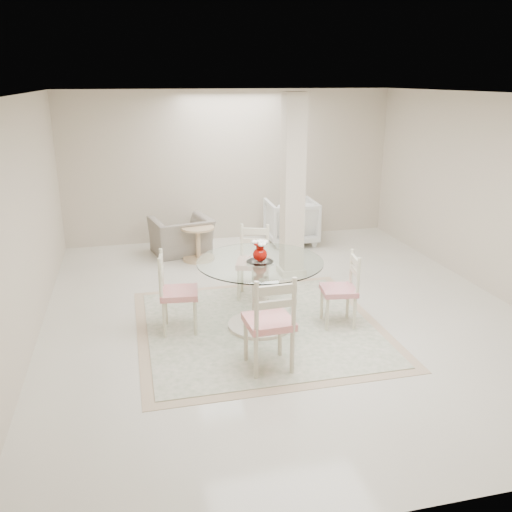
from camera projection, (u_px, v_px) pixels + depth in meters
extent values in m
plane|color=silver|center=(283.00, 311.00, 7.03)|extent=(7.00, 7.00, 0.00)
cube|color=beige|center=(231.00, 166.00, 9.84)|extent=(6.00, 0.02, 2.70)
cube|color=beige|center=(443.00, 335.00, 3.38)|extent=(6.00, 0.02, 2.70)
cube|color=beige|center=(23.00, 224.00, 5.95)|extent=(0.02, 7.00, 2.70)
cube|color=beige|center=(499.00, 197.00, 7.28)|extent=(0.02, 7.00, 2.70)
cube|color=white|center=(287.00, 94.00, 6.19)|extent=(6.00, 7.00, 0.02)
cube|color=beige|center=(293.00, 188.00, 7.92)|extent=(0.30, 0.30, 2.70)
cube|color=tan|center=(260.00, 327.00, 6.56)|extent=(2.91, 2.91, 0.01)
cube|color=silver|center=(260.00, 327.00, 6.56)|extent=(2.66, 2.66, 0.01)
cylinder|color=beige|center=(260.00, 325.00, 6.55)|extent=(0.77, 0.77, 0.06)
cylinder|color=beige|center=(260.00, 294.00, 6.42)|extent=(0.19, 0.19, 0.79)
cylinder|color=beige|center=(260.00, 264.00, 6.30)|extent=(0.32, 0.32, 0.03)
cylinder|color=white|center=(260.00, 262.00, 6.29)|extent=(1.48, 1.48, 0.01)
ellipsoid|color=#9E0B04|center=(260.00, 255.00, 6.27)|extent=(0.17, 0.17, 0.16)
cylinder|color=#9E0B04|center=(260.00, 246.00, 6.24)|extent=(0.09, 0.09, 0.05)
cylinder|color=#9E0B04|center=(260.00, 244.00, 6.23)|extent=(0.15, 0.15, 0.02)
ellipsoid|color=white|center=(260.00, 242.00, 6.22)|extent=(0.10, 0.10, 0.04)
ellipsoid|color=white|center=(264.00, 242.00, 6.25)|extent=(0.10, 0.10, 0.04)
ellipsoid|color=white|center=(256.00, 242.00, 6.24)|extent=(0.10, 0.10, 0.04)
ellipsoid|color=white|center=(262.00, 245.00, 6.18)|extent=(0.10, 0.10, 0.04)
cylinder|color=beige|center=(322.00, 304.00, 6.71)|extent=(0.04, 0.04, 0.42)
cylinder|color=beige|center=(327.00, 315.00, 6.40)|extent=(0.04, 0.04, 0.42)
cylinder|color=beige|center=(348.00, 303.00, 6.74)|extent=(0.04, 0.04, 0.42)
cylinder|color=beige|center=(354.00, 314.00, 6.43)|extent=(0.04, 0.04, 0.42)
cube|color=#B4131F|center=(339.00, 290.00, 6.50)|extent=(0.46, 0.46, 0.06)
cube|color=beige|center=(355.00, 266.00, 6.41)|extent=(0.09, 0.37, 0.49)
cylinder|color=beige|center=(239.00, 286.00, 7.23)|extent=(0.04, 0.04, 0.46)
cylinder|color=beige|center=(265.00, 287.00, 7.20)|extent=(0.04, 0.04, 0.46)
cylinder|color=beige|center=(242.00, 277.00, 7.57)|extent=(0.04, 0.04, 0.46)
cylinder|color=beige|center=(267.00, 278.00, 7.54)|extent=(0.04, 0.04, 0.46)
cube|color=red|center=(253.00, 264.00, 7.30)|extent=(0.55, 0.55, 0.07)
cube|color=beige|center=(255.00, 236.00, 7.39)|extent=(0.39, 0.17, 0.53)
cylinder|color=beige|center=(195.00, 319.00, 6.26)|extent=(0.04, 0.04, 0.45)
cylinder|color=beige|center=(195.00, 307.00, 6.60)|extent=(0.04, 0.04, 0.45)
cylinder|color=beige|center=(164.00, 320.00, 6.22)|extent=(0.04, 0.04, 0.45)
cylinder|color=beige|center=(166.00, 308.00, 6.56)|extent=(0.04, 0.04, 0.45)
cube|color=#B61513|center=(179.00, 293.00, 6.33)|extent=(0.48, 0.48, 0.07)
cube|color=beige|center=(161.00, 267.00, 6.20)|extent=(0.09, 0.39, 0.53)
cylinder|color=beige|center=(280.00, 336.00, 5.81)|extent=(0.05, 0.05, 0.49)
cylinder|color=beige|center=(246.00, 341.00, 5.71)|extent=(0.05, 0.05, 0.49)
cylinder|color=beige|center=(292.00, 352.00, 5.46)|extent=(0.05, 0.05, 0.49)
cylinder|color=beige|center=(256.00, 358.00, 5.36)|extent=(0.05, 0.05, 0.49)
cube|color=red|center=(269.00, 322.00, 5.50)|extent=(0.49, 0.49, 0.07)
cube|color=beige|center=(276.00, 297.00, 5.19)|extent=(0.42, 0.07, 0.57)
imported|color=gray|center=(181.00, 236.00, 9.24)|extent=(1.12, 1.02, 0.62)
imported|color=white|center=(291.00, 221.00, 9.82)|extent=(0.88, 0.90, 0.80)
cylinder|color=tan|center=(199.00, 259.00, 8.99)|extent=(0.52, 0.52, 0.04)
cylinder|color=tan|center=(198.00, 244.00, 8.91)|extent=(0.08, 0.08, 0.50)
cylinder|color=tan|center=(198.00, 228.00, 8.83)|extent=(0.54, 0.54, 0.03)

